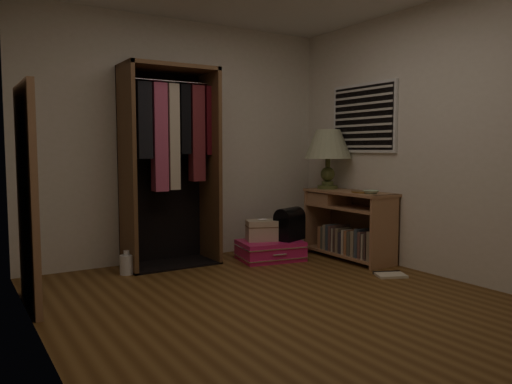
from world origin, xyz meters
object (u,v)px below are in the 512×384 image
Objects in this scene: pink_suitcase at (270,250)px; white_jug at (127,264)px; console_bookshelf at (347,223)px; black_bag at (289,223)px; floor_mirror at (27,197)px; train_case at (262,230)px; table_lamp at (328,146)px; open_wardrobe at (172,149)px.

pink_suitcase is 1.55m from white_jug.
console_bookshelf is 2.95× the size of black_bag.
floor_mirror reaches higher than black_bag.
pink_suitcase is (2.46, 0.40, -0.75)m from floor_mirror.
table_lamp is (0.85, -0.09, 0.93)m from train_case.
open_wardrobe reaches higher than table_lamp.
table_lamp is at bearing 89.63° from console_bookshelf.
open_wardrobe reaches higher than floor_mirror.
floor_mirror is 2.50m from train_case.
pink_suitcase is 3.28× the size of white_jug.
table_lamp is (1.76, -0.40, 0.04)m from open_wardrobe.
floor_mirror reaches higher than console_bookshelf.
console_bookshelf is 1.64× the size of table_lamp.
console_bookshelf reaches higher than white_jug.
floor_mirror is at bearing -152.54° from open_wardrobe.
pink_suitcase is 1.11× the size of table_lamp.
table_lamp reaches higher than console_bookshelf.
black_bag is at bearing -8.36° from white_jug.
console_bookshelf is 0.66× the size of floor_mirror.
open_wardrobe is at bearing 168.98° from pink_suitcase.
black_bag is at bearing -2.46° from train_case.
black_bag is at bearing -177.33° from table_lamp.
white_jug is at bearing 166.03° from console_bookshelf.
black_bag is (1.20, -0.43, -0.82)m from open_wardrobe.
floor_mirror is 1.34m from white_jug.
floor_mirror is at bearing -147.20° from white_jug.
train_case is 1.26m from table_lamp.
table_lamp is at bearing 13.88° from train_case.
table_lamp is at bearing 7.91° from pink_suitcase.
pink_suitcase is 0.36m from black_bag.
train_case is (0.91, -0.31, -0.89)m from open_wardrobe.
black_bag reaches higher than pink_suitcase.
open_wardrobe is 3.00× the size of table_lamp.
white_jug is at bearing -177.72° from pink_suitcase.
pink_suitcase is at bearing 146.26° from black_bag.
open_wardrobe is (-1.76, 0.74, 0.81)m from console_bookshelf.
console_bookshelf is 0.91m from pink_suitcase.
white_jug is (-1.53, 0.20, -0.01)m from pink_suitcase.
console_bookshelf is 0.92m from table_lamp.
floor_mirror is at bearing -161.01° from pink_suitcase.
train_case reaches higher than pink_suitcase.
open_wardrobe is 1.31m from train_case.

